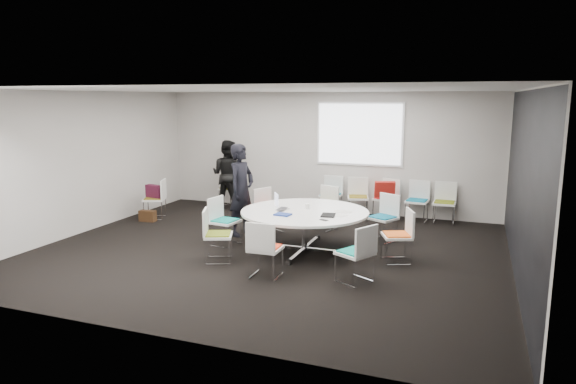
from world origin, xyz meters
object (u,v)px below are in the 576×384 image
(chair_ring_g, at_px, (265,260))
(person_main, at_px, (241,190))
(chair_ring_b, at_px, (383,227))
(maroon_bag, at_px, (154,191))
(chair_spare_left, at_px, (155,206))
(chair_ring_f, at_px, (218,245))
(chair_back_a, at_px, (331,203))
(chair_person_back, at_px, (231,196))
(chair_ring_h, at_px, (355,264))
(person_back, at_px, (227,174))
(brown_bag, at_px, (148,216))
(chair_ring_a, at_px, (397,246))
(chair_back_b, at_px, (358,205))
(chair_back_c, at_px, (386,207))
(chair_back_d, at_px, (417,209))
(chair_ring_c, at_px, (324,216))
(chair_ring_d, at_px, (269,219))
(chair_back_e, at_px, (444,211))
(conference_table, at_px, (305,221))
(laptop, at_px, (284,209))
(chair_ring_e, at_px, (225,230))

(chair_ring_g, distance_m, person_main, 2.59)
(chair_ring_b, xyz_separation_m, maroon_bag, (-5.10, 0.07, 0.34))
(chair_spare_left, bearing_deg, chair_ring_f, -150.56)
(chair_back_a, bearing_deg, chair_person_back, 3.49)
(chair_ring_h, distance_m, person_back, 5.75)
(chair_person_back, relative_size, brown_bag, 2.44)
(chair_person_back, height_order, person_back, person_back)
(chair_ring_a, height_order, chair_back_b, same)
(chair_person_back, distance_m, person_back, 0.58)
(chair_ring_g, height_order, chair_back_c, same)
(chair_person_back, relative_size, maroon_bag, 2.20)
(chair_ring_b, relative_size, chair_back_d, 1.00)
(chair_ring_f, height_order, chair_ring_g, same)
(chair_ring_g, bearing_deg, person_back, 121.94)
(chair_ring_c, relative_size, person_main, 0.49)
(chair_back_c, bearing_deg, chair_ring_f, 86.24)
(chair_ring_d, height_order, person_main, person_main)
(chair_ring_h, distance_m, person_main, 3.33)
(chair_ring_b, relative_size, chair_ring_c, 1.00)
(chair_person_back, bearing_deg, chair_ring_c, 171.57)
(chair_back_e, relative_size, chair_person_back, 1.00)
(chair_ring_h, bearing_deg, person_main, 84.47)
(chair_ring_a, xyz_separation_m, chair_back_d, (-0.02, 3.02, 0.00))
(conference_table, relative_size, chair_back_b, 2.53)
(chair_ring_h, xyz_separation_m, chair_person_back, (-4.09, 4.16, 0.00))
(chair_ring_a, bearing_deg, chair_ring_d, 47.38)
(chair_back_c, xyz_separation_m, person_main, (-2.44, -2.35, 0.62))
(chair_back_c, relative_size, chair_back_e, 1.00)
(chair_back_b, height_order, chair_back_d, same)
(chair_back_a, distance_m, chair_back_d, 1.95)
(chair_ring_f, distance_m, laptop, 1.34)
(chair_back_a, height_order, chair_spare_left, same)
(person_main, bearing_deg, chair_ring_h, -113.69)
(conference_table, xyz_separation_m, laptop, (-0.35, -0.08, 0.20))
(chair_back_b, relative_size, chair_back_c, 1.00)
(chair_ring_g, relative_size, brown_bag, 2.44)
(person_back, xyz_separation_m, brown_bag, (-1.01, -1.87, -0.71))
(chair_back_a, distance_m, chair_spare_left, 3.97)
(chair_ring_d, xyz_separation_m, laptop, (0.73, -1.05, 0.47))
(chair_back_a, relative_size, chair_back_c, 1.00)
(chair_back_d, bearing_deg, chair_back_e, -174.39)
(chair_ring_e, relative_size, person_back, 0.53)
(conference_table, height_order, chair_back_d, chair_back_d)
(chair_ring_a, bearing_deg, chair_back_c, -9.04)
(maroon_bag, distance_m, brown_bag, 0.58)
(brown_bag, bearing_deg, chair_back_d, 20.55)
(chair_ring_c, xyz_separation_m, person_back, (-2.79, 1.18, 0.56))
(chair_back_a, height_order, brown_bag, chair_back_a)
(chair_ring_a, relative_size, person_back, 0.53)
(chair_ring_f, bearing_deg, chair_back_e, 117.97)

